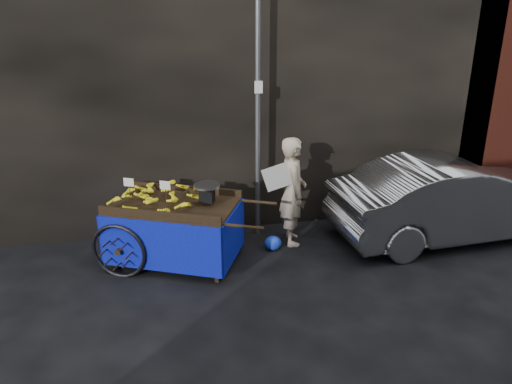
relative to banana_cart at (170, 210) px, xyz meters
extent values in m
plane|color=black|center=(1.11, -0.64, -0.81)|extent=(80.00, 80.00, 0.00)
cube|color=black|center=(0.11, 1.96, 1.69)|extent=(11.00, 2.00, 5.00)
cube|color=#591E14|center=(6.61, 1.96, 1.69)|extent=(3.00, 2.00, 5.00)
cylinder|color=slate|center=(1.41, 0.66, 1.19)|extent=(0.08, 0.08, 4.00)
cube|color=white|center=(1.41, 0.61, 1.59)|extent=(0.12, 0.02, 0.18)
cube|color=black|center=(0.05, -0.02, 0.06)|extent=(2.02, 1.70, 0.06)
cube|color=black|center=(0.26, 0.44, 0.13)|extent=(1.59, 0.76, 0.11)
cube|color=black|center=(-0.16, -0.49, 0.13)|extent=(1.59, 0.76, 0.11)
cube|color=black|center=(0.56, -0.73, -0.37)|extent=(0.07, 0.07, 0.87)
cube|color=black|center=(0.92, 0.05, -0.37)|extent=(0.07, 0.07, 0.87)
cylinder|color=black|center=(0.90, -0.89, 0.06)|extent=(0.51, 0.26, 0.04)
cylinder|color=black|center=(1.26, -0.10, 0.06)|extent=(0.51, 0.26, 0.04)
torus|color=black|center=(-0.73, -0.31, -0.43)|extent=(0.76, 0.39, 0.81)
torus|color=black|center=(-0.25, 0.75, -0.43)|extent=(0.76, 0.39, 0.81)
cylinder|color=black|center=(-0.49, 0.22, -0.43)|extent=(0.55, 1.12, 0.05)
cube|color=#09089A|center=(-0.18, -0.53, -0.31)|extent=(1.62, 0.76, 0.74)
cube|color=#09089A|center=(0.28, 0.48, -0.31)|extent=(1.62, 0.76, 0.74)
cube|color=#09089A|center=(-0.75, 0.34, -0.31)|extent=(0.49, 1.03, 0.74)
cube|color=#09089A|center=(0.85, -0.39, -0.31)|extent=(0.49, 1.03, 0.74)
cube|color=black|center=(0.52, -0.18, 0.24)|extent=(0.24, 0.22, 0.17)
cylinder|color=silver|center=(0.52, -0.18, 0.39)|extent=(0.49, 0.49, 0.03)
cube|color=white|center=(-0.54, 0.12, 0.41)|extent=(0.14, 0.07, 0.12)
cube|color=white|center=(-0.05, -0.11, 0.41)|extent=(0.14, 0.07, 0.12)
imported|color=tan|center=(1.88, 0.26, 0.05)|extent=(0.47, 0.66, 1.71)
cube|color=silver|center=(1.65, 0.16, 0.34)|extent=(0.59, 0.08, 0.50)
ellipsoid|color=blue|center=(1.52, 0.02, -0.69)|extent=(0.26, 0.21, 0.23)
imported|color=#AAACB1|center=(4.44, -0.06, -0.16)|extent=(4.01, 1.62, 1.30)
camera|label=1|loc=(-0.10, -6.65, 2.75)|focal=35.00mm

